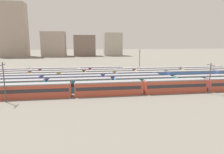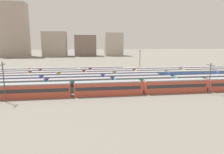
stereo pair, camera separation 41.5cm
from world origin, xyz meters
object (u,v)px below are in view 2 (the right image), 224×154
(train_track_3, at_px, (166,76))
(train_track_4, at_px, (110,75))
(train_track_1, at_px, (113,84))
(train_track_6, at_px, (55,72))
(train_track_5, at_px, (114,73))
(catenary_pole_0, at_px, (210,77))
(catenary_pole_1, at_px, (140,60))
(catenary_pole_2, at_px, (4,80))
(train_track_0, at_px, (142,87))
(train_track_2, at_px, (73,81))

(train_track_3, relative_size, train_track_4, 1.20)
(train_track_1, bearing_deg, train_track_6, 127.42)
(train_track_5, height_order, catenary_pole_0, catenary_pole_0)
(train_track_5, xyz_separation_m, catenary_pole_1, (12.96, 8.39, 3.98))
(train_track_6, height_order, catenary_pole_2, catenary_pole_2)
(train_track_0, relative_size, train_track_5, 1.20)
(catenary_pole_0, height_order, catenary_pole_2, catenary_pole_2)
(train_track_2, height_order, train_track_4, same)
(train_track_6, bearing_deg, train_track_4, -26.35)
(train_track_1, bearing_deg, train_track_2, 156.23)
(train_track_0, height_order, catenary_pole_0, catenary_pole_0)
(train_track_2, bearing_deg, train_track_0, -28.37)
(train_track_1, height_order, train_track_3, same)
(train_track_1, distance_m, train_track_4, 15.64)
(train_track_4, height_order, catenary_pole_0, catenary_pole_0)
(train_track_6, distance_m, catenary_pole_1, 36.77)
(train_track_5, height_order, catenary_pole_1, catenary_pole_1)
(train_track_5, bearing_deg, catenary_pole_1, 32.91)
(train_track_0, xyz_separation_m, train_track_1, (-7.45, 5.20, 0.00))
(train_track_4, distance_m, catenary_pole_0, 34.17)
(train_track_6, xyz_separation_m, catenary_pole_1, (36.42, 3.19, 3.98))
(train_track_3, distance_m, catenary_pole_1, 19.75)
(train_track_2, relative_size, train_track_6, 1.00)
(train_track_1, distance_m, catenary_pole_1, 33.77)
(train_track_5, bearing_deg, train_track_1, -99.71)
(train_track_1, xyz_separation_m, train_track_5, (3.56, 20.80, 0.00))
(train_track_0, xyz_separation_m, train_track_2, (-19.26, 10.40, -0.00))
(catenary_pole_1, bearing_deg, catenary_pole_0, -76.74)
(train_track_0, relative_size, train_track_2, 2.02)
(train_track_2, xyz_separation_m, catenary_pole_0, (37.16, -13.50, 2.89))
(catenary_pole_1, distance_m, catenary_pole_2, 57.38)
(train_track_3, bearing_deg, catenary_pole_2, -158.74)
(train_track_5, bearing_deg, train_track_0, -81.50)
(train_track_0, height_order, catenary_pole_2, catenary_pole_2)
(train_track_3, distance_m, catenary_pole_0, 19.39)
(catenary_pole_0, bearing_deg, catenary_pole_1, 103.26)
(train_track_0, height_order, catenary_pole_1, catenary_pole_1)
(train_track_5, xyz_separation_m, catenary_pole_0, (21.80, -29.10, 2.89))
(train_track_0, height_order, train_track_3, same)
(train_track_0, distance_m, catenary_pole_1, 35.78)
(catenary_pole_2, bearing_deg, train_track_2, 41.78)
(train_track_5, relative_size, catenary_pole_0, 10.96)
(train_track_6, xyz_separation_m, catenary_pole_2, (-7.03, -34.30, 3.41))
(catenary_pole_0, bearing_deg, train_track_5, 126.83)
(train_track_0, relative_size, train_track_1, 1.51)
(train_track_4, relative_size, catenary_pole_2, 9.80)
(train_track_1, height_order, train_track_5, same)
(train_track_3, bearing_deg, train_track_6, 159.19)
(train_track_0, distance_m, catenary_pole_0, 18.40)
(train_track_5, bearing_deg, catenary_pole_0, -53.17)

